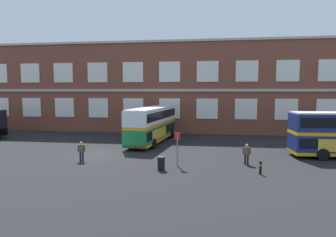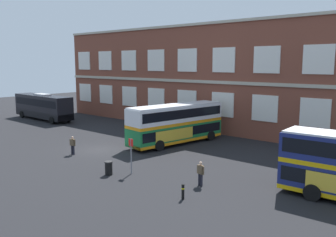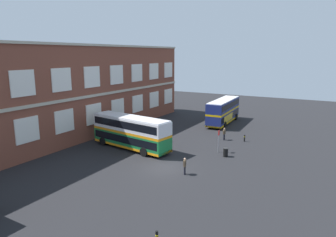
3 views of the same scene
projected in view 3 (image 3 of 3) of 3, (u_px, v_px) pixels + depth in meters
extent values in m
plane|color=black|center=(147.00, 165.00, 32.80)|extent=(120.00, 120.00, 0.00)
cube|color=brown|center=(57.00, 94.00, 41.25)|extent=(51.91, 8.00, 12.64)
cube|color=#B2A893|center=(79.00, 98.00, 39.34)|extent=(51.91, 0.16, 0.36)
cube|color=#B2A893|center=(76.00, 44.00, 37.96)|extent=(51.91, 0.28, 0.30)
cube|color=silver|center=(27.00, 130.00, 33.24)|extent=(2.91, 0.12, 2.78)
cube|color=silver|center=(64.00, 121.00, 37.66)|extent=(2.91, 0.12, 2.78)
cube|color=silver|center=(94.00, 114.00, 42.08)|extent=(2.91, 0.12, 2.78)
cube|color=silver|center=(118.00, 108.00, 46.50)|extent=(2.91, 0.12, 2.78)
cube|color=silver|center=(138.00, 104.00, 50.92)|extent=(2.91, 0.12, 2.78)
cube|color=silver|center=(154.00, 100.00, 55.34)|extent=(2.91, 0.12, 2.78)
cube|color=silver|center=(168.00, 96.00, 59.76)|extent=(2.91, 0.12, 2.78)
cube|color=silver|center=(23.00, 83.00, 32.20)|extent=(2.91, 0.12, 2.78)
cube|color=silver|center=(62.00, 80.00, 36.62)|extent=(2.91, 0.12, 2.78)
cube|color=silver|center=(92.00, 77.00, 41.04)|extent=(2.91, 0.12, 2.78)
cube|color=silver|center=(117.00, 75.00, 45.45)|extent=(2.91, 0.12, 2.78)
cube|color=silver|center=(137.00, 73.00, 49.87)|extent=(2.91, 0.12, 2.78)
cube|color=silver|center=(154.00, 71.00, 54.29)|extent=(2.91, 0.12, 2.78)
cube|color=silver|center=(168.00, 70.00, 58.71)|extent=(2.91, 0.12, 2.78)
cube|color=#197038|center=(131.00, 139.00, 38.24)|extent=(4.13, 11.25, 1.75)
cube|color=black|center=(131.00, 137.00, 38.20)|extent=(4.11, 10.83, 0.90)
cube|color=orange|center=(131.00, 131.00, 38.03)|extent=(4.13, 11.25, 0.30)
cube|color=silver|center=(131.00, 124.00, 37.83)|extent=(4.13, 11.25, 1.55)
cube|color=black|center=(131.00, 123.00, 37.82)|extent=(4.11, 10.83, 0.90)
cube|color=orange|center=(131.00, 145.00, 38.39)|extent=(4.15, 11.26, 0.28)
cube|color=silver|center=(130.00, 117.00, 37.66)|extent=(4.00, 11.02, 0.12)
cube|color=gold|center=(146.00, 138.00, 38.42)|extent=(0.74, 4.79, 1.10)
cube|color=yellow|center=(101.00, 115.00, 41.04)|extent=(1.65, 0.30, 0.40)
cylinder|color=black|center=(118.00, 137.00, 41.68)|extent=(0.47, 1.08, 1.04)
cylinder|color=black|center=(103.00, 141.00, 39.72)|extent=(0.47, 1.08, 1.04)
cylinder|color=black|center=(158.00, 147.00, 37.38)|extent=(0.47, 1.08, 1.04)
cylinder|color=black|center=(144.00, 152.00, 35.42)|extent=(0.47, 1.08, 1.04)
cube|color=navy|center=(223.00, 116.00, 52.22)|extent=(11.11, 3.08, 1.75)
cube|color=black|center=(223.00, 115.00, 52.18)|extent=(10.67, 3.10, 0.90)
cube|color=gold|center=(223.00, 110.00, 52.01)|extent=(11.11, 3.08, 0.30)
cube|color=navy|center=(224.00, 105.00, 51.82)|extent=(11.11, 3.08, 1.55)
cube|color=black|center=(224.00, 104.00, 51.80)|extent=(10.67, 3.10, 0.90)
cube|color=gold|center=(223.00, 120.00, 52.38)|extent=(11.11, 3.10, 0.28)
cube|color=silver|center=(224.00, 100.00, 51.65)|extent=(10.89, 2.97, 0.12)
cube|color=gold|center=(228.00, 118.00, 50.48)|extent=(4.84, 0.27, 1.10)
cube|color=yellow|center=(232.00, 98.00, 56.51)|extent=(0.14, 1.66, 0.40)
cylinder|color=black|center=(236.00, 117.00, 55.17)|extent=(1.05, 0.37, 1.04)
cylinder|color=black|center=(222.00, 116.00, 56.29)|extent=(1.05, 0.37, 1.04)
cylinder|color=black|center=(225.00, 125.00, 48.92)|extent=(1.05, 0.37, 1.04)
cylinder|color=black|center=(210.00, 123.00, 50.05)|extent=(1.05, 0.37, 1.04)
cylinder|color=black|center=(185.00, 170.00, 30.22)|extent=(0.20, 0.20, 0.85)
cylinder|color=black|center=(185.00, 171.00, 30.03)|extent=(0.20, 0.20, 0.85)
cube|color=brown|center=(185.00, 163.00, 29.98)|extent=(0.45, 0.35, 0.60)
cylinder|color=brown|center=(185.00, 163.00, 30.23)|extent=(0.14, 0.14, 0.57)
cylinder|color=brown|center=(184.00, 164.00, 29.74)|extent=(0.14, 0.14, 0.57)
sphere|color=tan|center=(185.00, 159.00, 29.89)|extent=(0.22, 0.22, 0.22)
cylinder|color=black|center=(224.00, 137.00, 42.25)|extent=(0.18, 0.18, 0.85)
cylinder|color=black|center=(224.00, 137.00, 42.09)|extent=(0.18, 0.18, 0.85)
cube|color=brown|center=(224.00, 132.00, 42.02)|extent=(0.43, 0.29, 0.60)
cylinder|color=brown|center=(225.00, 132.00, 42.23)|extent=(0.12, 0.12, 0.57)
cylinder|color=brown|center=(223.00, 132.00, 41.82)|extent=(0.12, 0.12, 0.57)
sphere|color=tan|center=(224.00, 129.00, 41.93)|extent=(0.22, 0.22, 0.22)
cylinder|color=slate|center=(219.00, 142.00, 36.70)|extent=(0.10, 0.10, 2.70)
cube|color=red|center=(219.00, 133.00, 36.47)|extent=(0.44, 0.04, 0.56)
cylinder|color=black|center=(226.00, 153.00, 35.33)|extent=(0.56, 0.56, 0.95)
cylinder|color=black|center=(226.00, 148.00, 35.23)|extent=(0.60, 0.60, 0.08)
cylinder|color=yellow|center=(157.00, 235.00, 18.92)|extent=(0.19, 0.19, 0.08)
cylinder|color=black|center=(244.00, 138.00, 41.39)|extent=(0.18, 0.18, 0.95)
cylinder|color=yellow|center=(245.00, 137.00, 41.34)|extent=(0.19, 0.19, 0.08)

